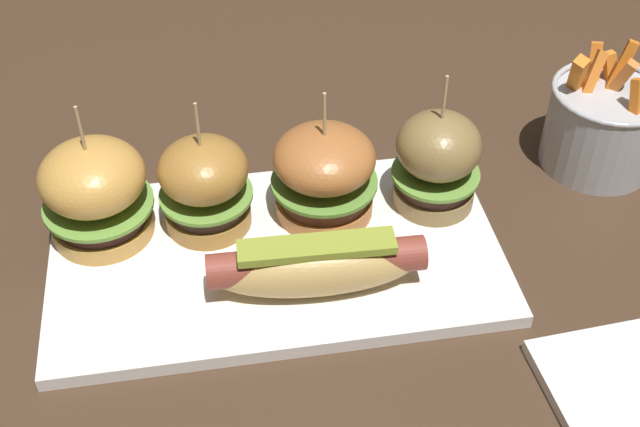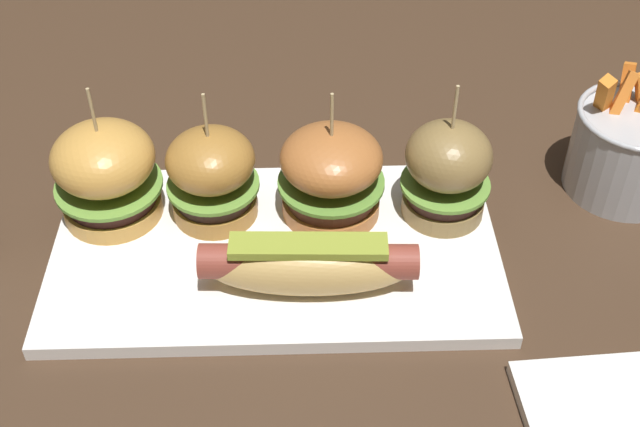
{
  "view_description": "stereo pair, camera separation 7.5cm",
  "coord_description": "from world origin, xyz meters",
  "px_view_note": "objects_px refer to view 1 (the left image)",
  "views": [
    {
      "loc": [
        -0.05,
        -0.55,
        0.55
      ],
      "look_at": [
        0.04,
        0.0,
        0.05
      ],
      "focal_mm": 46.36,
      "sensor_mm": 36.0,
      "label": 1
    },
    {
      "loc": [
        0.03,
        -0.56,
        0.55
      ],
      "look_at": [
        0.04,
        0.0,
        0.05
      ],
      "focal_mm": 46.36,
      "sensor_mm": 36.0,
      "label": 2
    }
  ],
  "objects_px": {
    "slider_center_right": "(324,173)",
    "slider_far_right": "(437,160)",
    "slider_far_left": "(95,191)",
    "hot_dog": "(317,265)",
    "fries_bucket": "(603,125)",
    "slider_center_left": "(205,184)",
    "platter_main": "(276,256)"
  },
  "relations": [
    {
      "from": "slider_center_left",
      "to": "hot_dog",
      "type": "bearing_deg",
      "value": -48.93
    },
    {
      "from": "slider_center_left",
      "to": "slider_far_right",
      "type": "xyz_separation_m",
      "value": [
        0.22,
        -0.0,
        0.0
      ]
    },
    {
      "from": "slider_center_right",
      "to": "fries_bucket",
      "type": "relative_size",
      "value": 1.0
    },
    {
      "from": "slider_far_left",
      "to": "slider_far_right",
      "type": "height_order",
      "value": "slider_far_right"
    },
    {
      "from": "slider_center_right",
      "to": "fries_bucket",
      "type": "xyz_separation_m",
      "value": [
        0.3,
        0.05,
        -0.01
      ]
    },
    {
      "from": "slider_far_left",
      "to": "slider_center_right",
      "type": "relative_size",
      "value": 1.05
    },
    {
      "from": "platter_main",
      "to": "slider_center_left",
      "type": "relative_size",
      "value": 3.02
    },
    {
      "from": "slider_far_right",
      "to": "fries_bucket",
      "type": "relative_size",
      "value": 1.06
    },
    {
      "from": "slider_center_left",
      "to": "slider_center_right",
      "type": "relative_size",
      "value": 1.01
    },
    {
      "from": "slider_center_left",
      "to": "fries_bucket",
      "type": "height_order",
      "value": "slider_center_left"
    },
    {
      "from": "platter_main",
      "to": "slider_center_left",
      "type": "distance_m",
      "value": 0.09
    },
    {
      "from": "hot_dog",
      "to": "fries_bucket",
      "type": "relative_size",
      "value": 1.39
    },
    {
      "from": "slider_far_left",
      "to": "hot_dog",
      "type": "bearing_deg",
      "value": -29.13
    },
    {
      "from": "platter_main",
      "to": "hot_dog",
      "type": "distance_m",
      "value": 0.07
    },
    {
      "from": "platter_main",
      "to": "slider_far_left",
      "type": "height_order",
      "value": "slider_far_left"
    },
    {
      "from": "slider_center_left",
      "to": "fries_bucket",
      "type": "xyz_separation_m",
      "value": [
        0.42,
        0.05,
        -0.01
      ]
    },
    {
      "from": "slider_center_left",
      "to": "slider_center_right",
      "type": "bearing_deg",
      "value": -0.45
    },
    {
      "from": "slider_far_left",
      "to": "slider_center_right",
      "type": "xyz_separation_m",
      "value": [
        0.21,
        -0.0,
        -0.0
      ]
    },
    {
      "from": "hot_dog",
      "to": "slider_center_left",
      "type": "bearing_deg",
      "value": 131.07
    },
    {
      "from": "hot_dog",
      "to": "slider_far_right",
      "type": "distance_m",
      "value": 0.17
    },
    {
      "from": "hot_dog",
      "to": "fries_bucket",
      "type": "height_order",
      "value": "fries_bucket"
    },
    {
      "from": "slider_center_right",
      "to": "slider_far_right",
      "type": "xyz_separation_m",
      "value": [
        0.11,
        -0.0,
        0.0
      ]
    },
    {
      "from": "slider_far_left",
      "to": "slider_center_right",
      "type": "bearing_deg",
      "value": -1.04
    },
    {
      "from": "slider_far_left",
      "to": "slider_far_right",
      "type": "distance_m",
      "value": 0.32
    },
    {
      "from": "platter_main",
      "to": "hot_dog",
      "type": "xyz_separation_m",
      "value": [
        0.03,
        -0.05,
        0.04
      ]
    },
    {
      "from": "platter_main",
      "to": "fries_bucket",
      "type": "height_order",
      "value": "fries_bucket"
    },
    {
      "from": "slider_center_left",
      "to": "fries_bucket",
      "type": "bearing_deg",
      "value": 6.33
    },
    {
      "from": "fries_bucket",
      "to": "hot_dog",
      "type": "bearing_deg",
      "value": -155.61
    },
    {
      "from": "hot_dog",
      "to": "slider_center_left",
      "type": "distance_m",
      "value": 0.14
    },
    {
      "from": "slider_far_left",
      "to": "slider_center_left",
      "type": "relative_size",
      "value": 1.04
    },
    {
      "from": "platter_main",
      "to": "slider_far_left",
      "type": "relative_size",
      "value": 2.91
    },
    {
      "from": "slider_far_left",
      "to": "slider_center_left",
      "type": "height_order",
      "value": "slider_far_left"
    }
  ]
}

